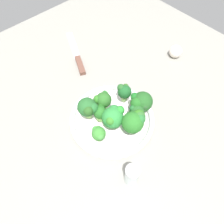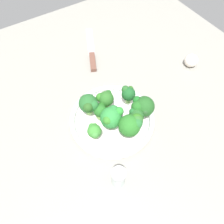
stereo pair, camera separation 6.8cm
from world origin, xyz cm
name	(u,v)px [view 2 (the right image)]	position (x,y,z in cm)	size (l,w,h in cm)	color
ground_plane	(112,114)	(0.00, 0.00, -1.25)	(130.00, 130.00, 2.50)	gray
bowl	(112,119)	(3.33, -2.16, 1.52)	(27.62, 27.62, 2.98)	white
broccoli_floret_0	(94,131)	(6.25, -10.17, 6.11)	(4.77, 4.20, 5.26)	#7CB05A
broccoli_floret_1	(105,98)	(-1.55, -1.57, 7.05)	(5.20, 5.55, 6.65)	#A1D572
broccoli_floret_2	(136,116)	(8.89, 3.12, 6.73)	(5.20, 4.65, 6.17)	#90CC74
broccoli_floret_3	(132,124)	(11.08, -0.24, 8.01)	(6.60, 7.71, 8.06)	#77BC5D
broccoli_floret_4	(112,117)	(5.45, -3.66, 7.38)	(6.64, 7.29, 7.50)	#93C76A
broccoli_floret_5	(89,104)	(-2.03, -7.26, 7.60)	(6.42, 6.00, 7.62)	#97D967
broccoli_floret_6	(100,110)	(0.89, -5.05, 6.15)	(4.20, 4.56, 5.45)	#8ABE59
broccoli_floret_7	(128,93)	(0.47, 5.78, 6.96)	(5.03, 4.57, 6.44)	#9BD472
broccoli_floret_8	(143,106)	(7.53, 6.39, 7.56)	(7.01, 7.44, 7.66)	#9AD16E
knife	(92,54)	(-28.19, 7.83, 0.55)	(25.16, 13.33, 1.50)	silver
garlic_bulb	(191,60)	(-2.40, 37.86, 2.58)	(5.17, 5.17, 5.17)	#F1E0D0
pepper_shaker	(119,178)	(21.09, -11.25, 4.18)	(3.98, 3.98, 8.25)	silver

